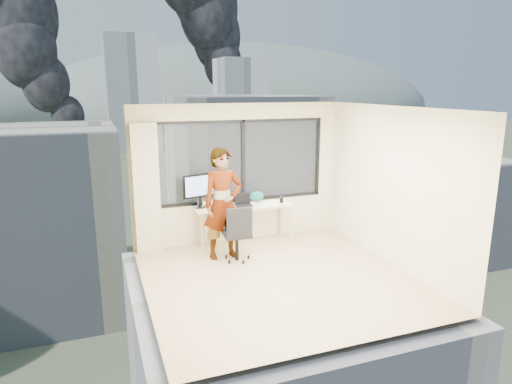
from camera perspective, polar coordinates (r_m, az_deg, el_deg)
name	(u,v)px	position (r m, az deg, el deg)	size (l,w,h in m)	color
floor	(278,278)	(7.04, 2.83, -10.93)	(4.00, 4.00, 0.01)	tan
ceiling	(280,108)	(6.43, 3.10, 10.71)	(4.00, 4.00, 0.01)	white
wall_front	(352,239)	(4.91, 12.12, -5.89)	(4.00, 0.01, 2.60)	#F9F5C0
wall_left	(141,209)	(6.14, -14.51, -2.13)	(0.01, 4.00, 2.60)	#F9F5C0
wall_right	(392,187)	(7.60, 16.99, 0.66)	(0.01, 4.00, 2.60)	#F9F5C0
window_wall	(240,161)	(8.42, -2.01, 3.99)	(3.30, 0.16, 1.55)	black
curtain	(146,189)	(8.02, -13.83, 0.39)	(0.45, 0.14, 2.30)	beige
desk	(244,225)	(8.36, -1.55, -4.19)	(1.80, 0.60, 0.75)	#CCB089
chair	(237,232)	(7.55, -2.48, -5.18)	(0.51, 0.51, 0.99)	black
person	(223,204)	(7.59, -4.26, -1.51)	(0.69, 0.46, 1.90)	#2D2D33
monitor	(199,190)	(8.11, -7.28, 0.20)	(0.63, 0.13, 0.63)	black
game_console	(211,203)	(8.31, -5.76, -1.40)	(0.32, 0.27, 0.08)	white
laptop	(244,201)	(8.20, -1.58, -1.09)	(0.31, 0.32, 0.20)	black
cellphone	(237,207)	(8.14, -2.41, -1.90)	(0.10, 0.04, 0.01)	black
pen_cup	(281,200)	(8.46, 3.28, -1.04)	(0.07, 0.07, 0.09)	black
handbag	(257,196)	(8.49, 0.12, -0.57)	(0.27, 0.14, 0.21)	#0D4E4B
exterior_ground	(105,151)	(127.06, -18.75, 4.99)	(400.00, 400.00, 0.04)	#515B3D
near_bldg_a	(8,224)	(37.81, -29.14, -3.57)	(16.00, 12.00, 14.00)	beige
near_bldg_b	(243,173)	(47.09, -1.68, 2.44)	(14.00, 13.00, 16.00)	silver
near_bldg_c	(445,209)	(48.46, 23.04, -1.96)	(12.00, 10.00, 10.00)	beige
far_tower_b	(132,94)	(126.36, -15.57, 12.00)	(13.00, 13.00, 30.00)	silver
far_tower_c	(240,98)	(153.50, -2.00, 11.87)	(15.00, 15.00, 26.00)	silver
hill_b	(236,110)	(342.07, -2.58, 10.49)	(300.00, 220.00, 96.00)	slate
tree_b	(222,297)	(27.71, -4.37, -13.28)	(7.60, 7.60, 9.00)	#2A521B
tree_c	(318,189)	(53.38, 7.90, 0.33)	(8.40, 8.40, 10.00)	#2A521B
smoke_plume_b	(240,23)	(186.64, -2.01, 20.74)	(30.00, 18.00, 70.00)	black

